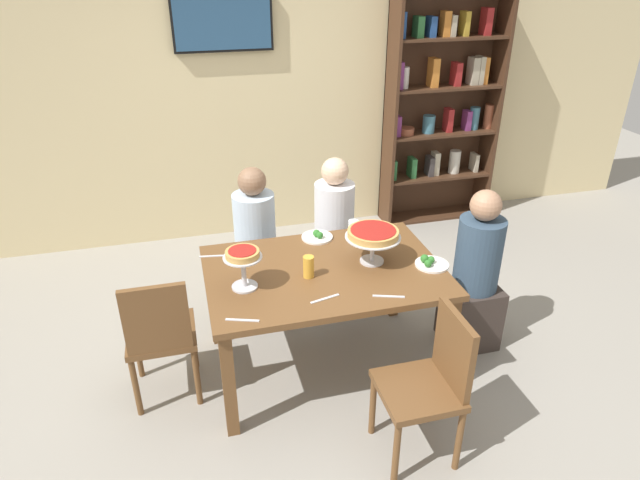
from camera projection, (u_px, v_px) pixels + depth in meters
ground_plane at (324, 364)px, 3.72m from camera, size 12.00×12.00×0.00m
rear_partition at (260, 85)px, 4.96m from camera, size 8.00×0.12×2.80m
dining_table at (324, 282)px, 3.42m from camera, size 1.44×0.99×0.74m
bookshelf at (442, 107)px, 5.31m from camera, size 1.10×0.30×2.21m
television at (222, 22)px, 4.55m from camera, size 0.83×0.05×0.47m
diner_far_right at (334, 240)px, 4.26m from camera, size 0.34×0.34×1.15m
diner_head_east at (474, 281)px, 3.72m from camera, size 0.34×0.34×1.15m
diner_far_left at (256, 252)px, 4.08m from camera, size 0.34×0.34×1.15m
chair_head_west at (160, 333)px, 3.22m from camera, size 0.40×0.40×0.87m
chair_near_right at (431, 380)px, 2.87m from camera, size 0.40×0.40×0.87m
deep_dish_pizza_stand at (373, 235)px, 3.37m from camera, size 0.34×0.34×0.22m
personal_pizza_stand at (243, 259)px, 3.11m from camera, size 0.22×0.22×0.24m
salad_plate_near_diner at (317, 236)px, 3.73m from camera, size 0.21×0.21×0.06m
salad_plate_far_diner at (430, 263)px, 3.41m from camera, size 0.21×0.21×0.07m
beer_glass_amber_tall at (309, 267)px, 3.27m from camera, size 0.07×0.07×0.14m
water_glass_clear_near at (353, 228)px, 3.75m from camera, size 0.07×0.07×0.11m
cutlery_fork_near at (214, 256)px, 3.51m from camera, size 0.18×0.04×0.00m
cutlery_knife_near at (242, 247)px, 3.62m from camera, size 0.18×0.04×0.00m
cutlery_fork_far at (389, 296)px, 3.10m from camera, size 0.18×0.07×0.00m
cutlery_knife_far at (242, 320)px, 2.90m from camera, size 0.18×0.07×0.00m
cutlery_spare_fork at (325, 299)px, 3.08m from camera, size 0.18×0.06×0.00m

